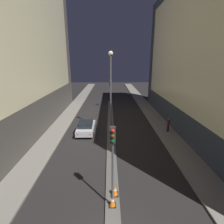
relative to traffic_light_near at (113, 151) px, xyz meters
The scene contains 10 objects.
building_left 18.86m from the traffic_light_near, 131.45° to the left, with size 6.01×30.64×25.67m.
building_right 17.39m from the traffic_light_near, 48.55° to the left, with size 6.01×30.64×18.22m.
median_strip 13.89m from the traffic_light_near, 90.00° to the left, with size 0.88×30.55×0.12m.
traffic_light_near is the anchor object (origin of this frame).
traffic_light_mid 22.73m from the traffic_light_near, 90.00° to the left, with size 0.32×0.42×5.07m.
street_lamp 11.90m from the traffic_light_near, 90.00° to the left, with size 0.52×0.52×9.40m.
traffic_cone_near 3.35m from the traffic_light_near, 136.15° to the left, with size 0.44×0.44×0.70m.
traffic_cone_far 3.49m from the traffic_light_near, 80.90° to the left, with size 0.50×0.50×0.68m.
car_left_lane 12.01m from the traffic_light_near, 104.93° to the left, with size 1.93×4.06×1.56m.
pedestrian_on_right_sidewalk 13.51m from the traffic_light_near, 58.36° to the left, with size 0.35×0.35×1.74m.
Camera 1 is at (-0.17, -5.56, 8.49)m, focal length 28.00 mm.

